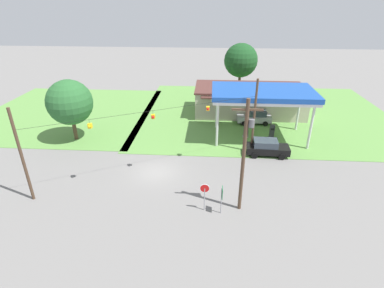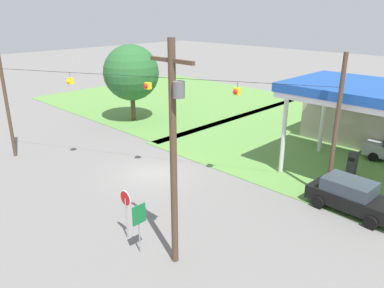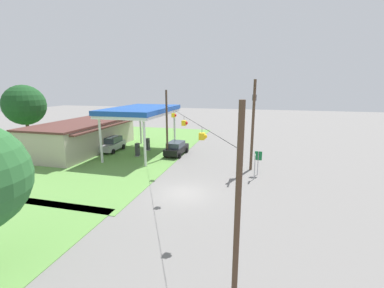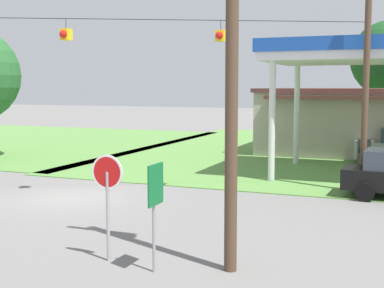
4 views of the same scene
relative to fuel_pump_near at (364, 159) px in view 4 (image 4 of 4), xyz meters
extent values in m
plane|color=slate|center=(-9.50, -8.90, -0.80)|extent=(160.00, 160.00, 0.00)
cube|color=#5B8E42|center=(-25.50, 7.10, -0.78)|extent=(24.00, 24.00, 0.04)
cylinder|color=silver|center=(-3.57, -2.71, 1.76)|extent=(0.28, 0.28, 5.12)
cylinder|color=silver|center=(-3.57, 2.71, 1.76)|extent=(0.28, 0.28, 5.12)
cube|color=gray|center=(0.00, 0.00, -0.74)|extent=(0.71, 0.56, 0.12)
cube|color=#333338|center=(0.00, 0.00, 0.10)|extent=(0.55, 0.40, 1.56)
cube|color=black|center=(0.00, -0.21, 0.41)|extent=(0.39, 0.03, 0.24)
cylinder|color=black|center=(0.53, -3.53, -0.46)|extent=(0.69, 0.25, 0.68)
cylinder|color=black|center=(0.45, -5.42, -0.46)|extent=(0.69, 0.25, 0.68)
cylinder|color=black|center=(0.12, 3.54, -0.46)|extent=(0.69, 0.24, 0.68)
cylinder|color=black|center=(0.05, 5.43, -0.46)|extent=(0.69, 0.24, 0.68)
cylinder|color=#99999E|center=(-4.62, -14.40, 0.25)|extent=(0.08, 0.08, 2.10)
cylinder|color=white|center=(-4.62, -14.40, 1.30)|extent=(0.80, 0.03, 0.80)
cylinder|color=red|center=(-4.62, -14.40, 1.30)|extent=(0.70, 0.03, 0.70)
cylinder|color=gray|center=(-3.31, -14.69, 0.40)|extent=(0.07, 0.07, 2.40)
cube|color=#146B33|center=(-3.26, -14.69, 1.15)|extent=(0.04, 0.70, 0.90)
cylinder|color=#4C3828|center=(-1.78, -13.98, 3.86)|extent=(0.28, 0.28, 9.32)
cylinder|color=#4C3828|center=(0.25, -3.90, 3.31)|extent=(0.24, 0.24, 8.22)
cylinder|color=black|center=(-9.50, -8.90, 5.61)|extent=(19.52, 10.02, 0.02)
cylinder|color=black|center=(-9.50, -8.90, 5.44)|extent=(0.02, 0.02, 0.35)
cube|color=yellow|center=(-9.50, -8.90, 5.06)|extent=(0.32, 0.32, 0.40)
sphere|color=red|center=(-9.50, -9.07, 5.06)|extent=(0.28, 0.28, 0.28)
cylinder|color=black|center=(-4.63, -6.40, 5.44)|extent=(0.02, 0.02, 0.35)
cube|color=yellow|center=(-4.63, -6.40, 5.06)|extent=(0.32, 0.32, 0.40)
sphere|color=red|center=(-4.63, -6.57, 5.06)|extent=(0.28, 0.28, 0.28)
camera|label=1|loc=(-4.29, -33.83, 14.76)|focal=28.00mm
camera|label=2|loc=(8.23, -23.12, 9.44)|focal=35.00mm
camera|label=3|loc=(-28.49, -14.47, 7.90)|focal=24.00mm
camera|label=4|loc=(1.71, -24.92, 3.26)|focal=50.00mm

